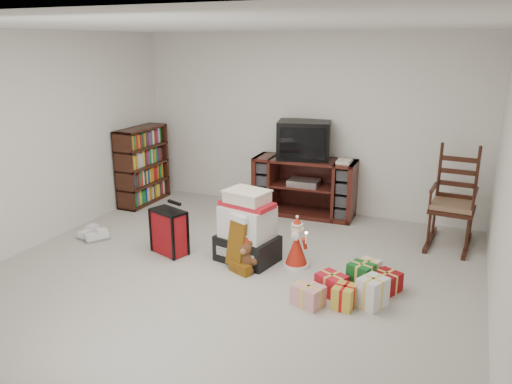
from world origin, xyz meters
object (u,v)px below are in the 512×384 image
(tv_stand, at_px, (304,187))
(crt_television, at_px, (304,140))
(mrs_claus_figurine, at_px, (237,230))
(gift_cluster, at_px, (352,285))
(teddy_bear, at_px, (247,257))
(red_suitcase, at_px, (169,232))
(santa_figurine, at_px, (297,248))
(rocking_chair, at_px, (452,210))
(gift_pile, at_px, (247,231))
(sneaker_pair, at_px, (93,235))
(bookshelf, at_px, (143,167))

(tv_stand, xyz_separation_m, crt_television, (-0.03, 0.02, 0.66))
(mrs_claus_figurine, xyz_separation_m, gift_cluster, (1.53, -0.63, -0.11))
(teddy_bear, height_order, gift_cluster, teddy_bear)
(red_suitcase, distance_m, santa_figurine, 1.48)
(tv_stand, height_order, rocking_chair, rocking_chair)
(red_suitcase, distance_m, mrs_claus_figurine, 0.79)
(rocking_chair, xyz_separation_m, teddy_bear, (-1.95, -1.66, -0.27))
(santa_figurine, bearing_deg, gift_pile, -173.31)
(sneaker_pair, bearing_deg, gift_pile, 22.65)
(tv_stand, distance_m, red_suitcase, 2.18)
(bookshelf, distance_m, teddy_bear, 2.91)
(bookshelf, height_order, crt_television, crt_television)
(teddy_bear, bearing_deg, santa_figurine, 32.98)
(mrs_claus_figurine, bearing_deg, gift_cluster, -22.29)
(gift_pile, relative_size, crt_television, 1.00)
(rocking_chair, distance_m, gift_pile, 2.50)
(bookshelf, height_order, santa_figurine, bookshelf)
(santa_figurine, relative_size, crt_television, 0.71)
(gift_pile, height_order, mrs_claus_figurine, gift_pile)
(gift_pile, height_order, crt_television, crt_television)
(tv_stand, relative_size, sneaker_pair, 3.69)
(tv_stand, distance_m, teddy_bear, 2.00)
(gift_pile, bearing_deg, santa_figurine, 18.29)
(red_suitcase, bearing_deg, teddy_bear, 16.00)
(rocking_chair, xyz_separation_m, gift_pile, (-2.05, -1.43, -0.07))
(teddy_bear, bearing_deg, gift_pile, 112.91)
(santa_figurine, bearing_deg, mrs_claus_figurine, 165.73)
(red_suitcase, bearing_deg, mrs_claus_figurine, 54.13)
(bookshelf, bearing_deg, crt_television, 10.83)
(santa_figurine, height_order, gift_cluster, santa_figurine)
(mrs_claus_figurine, distance_m, crt_television, 1.75)
(teddy_bear, bearing_deg, mrs_claus_figurine, 125.36)
(red_suitcase, distance_m, crt_television, 2.32)
(sneaker_pair, bearing_deg, tv_stand, 59.81)
(red_suitcase, height_order, mrs_claus_figurine, red_suitcase)
(tv_stand, xyz_separation_m, sneaker_pair, (-2.12, -1.94, -0.35))
(rocking_chair, relative_size, mrs_claus_figurine, 2.11)
(mrs_claus_figurine, height_order, gift_cluster, mrs_claus_figurine)
(bookshelf, height_order, mrs_claus_figurine, bookshelf)
(crt_television, bearing_deg, rocking_chair, -23.25)
(gift_pile, bearing_deg, rocking_chair, 46.57)
(tv_stand, xyz_separation_m, mrs_claus_figurine, (-0.35, -1.48, -0.18))
(gift_pile, xyz_separation_m, crt_television, (0.05, 1.77, 0.72))
(gift_pile, distance_m, sneaker_pair, 2.06)
(tv_stand, xyz_separation_m, bookshelf, (-2.42, -0.43, 0.15))
(rocking_chair, distance_m, teddy_bear, 2.58)
(crt_television, bearing_deg, teddy_bear, -102.25)
(tv_stand, distance_m, crt_television, 0.66)
(gift_pile, distance_m, teddy_bear, 0.32)
(tv_stand, relative_size, rocking_chair, 1.15)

